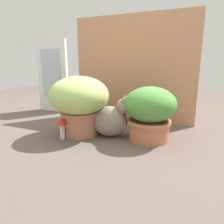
{
  "coord_description": "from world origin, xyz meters",
  "views": [
    {
      "loc": [
        0.57,
        -1.24,
        0.52
      ],
      "look_at": [
        0.02,
        0.05,
        0.18
      ],
      "focal_mm": 32.92,
      "sensor_mm": 36.0,
      "label": 1
    }
  ],
  "objects_px": {
    "grass_planter": "(80,101)",
    "mushroom_ornament_pink": "(67,123)",
    "cat": "(111,120)",
    "leafy_planter": "(150,112)",
    "mushroom_ornament_red": "(62,124)"
  },
  "relations": [
    {
      "from": "grass_planter",
      "to": "mushroom_ornament_pink",
      "type": "relative_size",
      "value": 3.0
    },
    {
      "from": "mushroom_ornament_pink",
      "to": "cat",
      "type": "bearing_deg",
      "value": 29.26
    },
    {
      "from": "leafy_planter",
      "to": "mushroom_ornament_pink",
      "type": "distance_m",
      "value": 0.58
    },
    {
      "from": "grass_planter",
      "to": "mushroom_ornament_red",
      "type": "bearing_deg",
      "value": -114.18
    },
    {
      "from": "cat",
      "to": "mushroom_ornament_red",
      "type": "relative_size",
      "value": 2.54
    },
    {
      "from": "mushroom_ornament_red",
      "to": "mushroom_ornament_pink",
      "type": "distance_m",
      "value": 0.04
    },
    {
      "from": "grass_planter",
      "to": "mushroom_ornament_pink",
      "type": "distance_m",
      "value": 0.18
    },
    {
      "from": "leafy_planter",
      "to": "mushroom_ornament_red",
      "type": "bearing_deg",
      "value": -157.66
    },
    {
      "from": "cat",
      "to": "mushroom_ornament_red",
      "type": "xyz_separation_m",
      "value": [
        -0.29,
        -0.19,
        -0.01
      ]
    },
    {
      "from": "mushroom_ornament_red",
      "to": "mushroom_ornament_pink",
      "type": "relative_size",
      "value": 1.07
    },
    {
      "from": "leafy_planter",
      "to": "cat",
      "type": "height_order",
      "value": "leafy_planter"
    },
    {
      "from": "leafy_planter",
      "to": "cat",
      "type": "relative_size",
      "value": 0.94
    },
    {
      "from": "cat",
      "to": "grass_planter",
      "type": "bearing_deg",
      "value": -168.04
    },
    {
      "from": "grass_planter",
      "to": "cat",
      "type": "xyz_separation_m",
      "value": [
        0.23,
        0.05,
        -0.13
      ]
    },
    {
      "from": "grass_planter",
      "to": "leafy_planter",
      "type": "relative_size",
      "value": 1.17
    }
  ]
}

